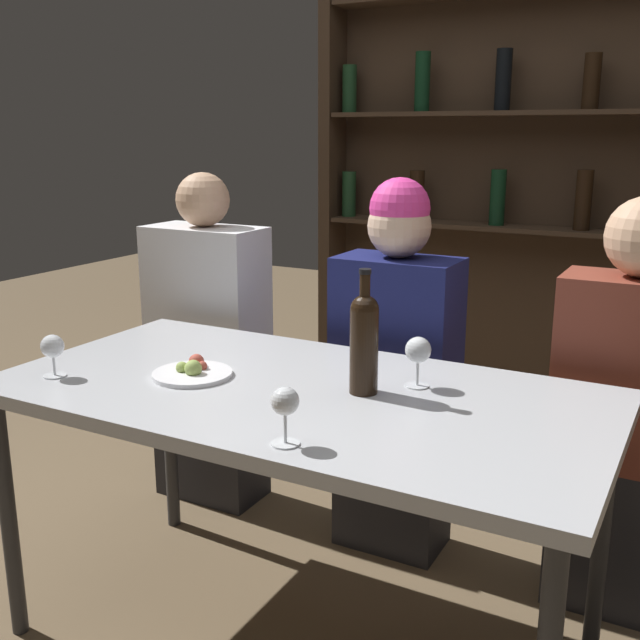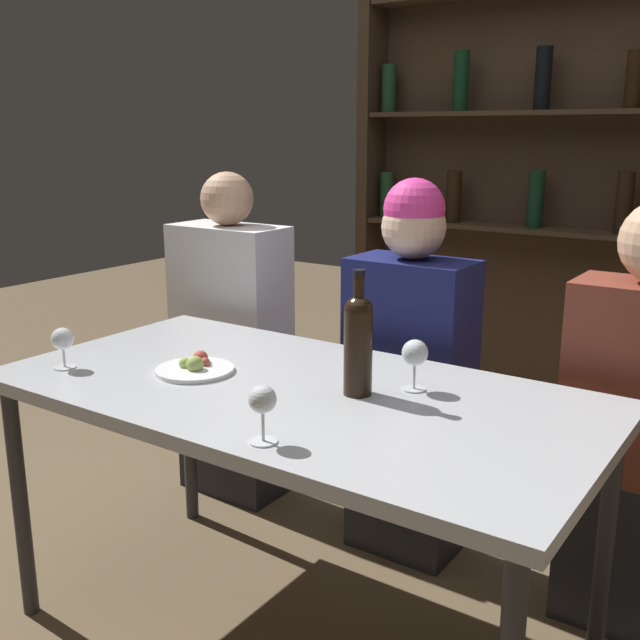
# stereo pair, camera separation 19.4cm
# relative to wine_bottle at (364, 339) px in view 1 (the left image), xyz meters

# --- Properties ---
(ground_plane) EXTENTS (10.00, 10.00, 0.00)m
(ground_plane) POSITION_rel_wine_bottle_xyz_m (-0.16, -0.05, -0.88)
(ground_plane) COLOR brown
(dining_table) EXTENTS (1.54, 0.79, 0.74)m
(dining_table) POSITION_rel_wine_bottle_xyz_m (-0.16, -0.05, -0.20)
(dining_table) COLOR #B7BABF
(dining_table) RESTS_ON ground_plane
(wine_rack_wall) EXTENTS (1.69, 0.21, 2.19)m
(wine_rack_wall) POSITION_rel_wine_bottle_xyz_m (-0.16, 1.75, 0.26)
(wine_rack_wall) COLOR #38281C
(wine_rack_wall) RESTS_ON ground_plane
(wine_bottle) EXTENTS (0.07, 0.07, 0.31)m
(wine_bottle) POSITION_rel_wine_bottle_xyz_m (0.00, 0.00, 0.00)
(wine_bottle) COLOR black
(wine_bottle) RESTS_ON dining_table
(wine_glass_0) EXTENTS (0.06, 0.06, 0.11)m
(wine_glass_0) POSITION_rel_wine_bottle_xyz_m (-0.77, -0.27, -0.06)
(wine_glass_0) COLOR silver
(wine_glass_0) RESTS_ON dining_table
(wine_glass_1) EXTENTS (0.06, 0.06, 0.12)m
(wine_glass_1) POSITION_rel_wine_bottle_xyz_m (-0.01, -0.36, -0.05)
(wine_glass_1) COLOR silver
(wine_glass_1) RESTS_ON dining_table
(wine_glass_2) EXTENTS (0.07, 0.07, 0.13)m
(wine_glass_2) POSITION_rel_wine_bottle_xyz_m (0.10, 0.11, -0.05)
(wine_glass_2) COLOR silver
(wine_glass_2) RESTS_ON dining_table
(food_plate_0) EXTENTS (0.21, 0.21, 0.05)m
(food_plate_0) POSITION_rel_wine_bottle_xyz_m (-0.45, -0.10, -0.13)
(food_plate_0) COLOR white
(food_plate_0) RESTS_ON dining_table
(seated_person_left) EXTENTS (0.43, 0.22, 1.23)m
(seated_person_left) POSITION_rel_wine_bottle_xyz_m (-0.89, 0.55, -0.30)
(seated_person_left) COLOR #26262B
(seated_person_left) RESTS_ON ground_plane
(seated_person_center) EXTENTS (0.38, 0.22, 1.23)m
(seated_person_center) POSITION_rel_wine_bottle_xyz_m (-0.14, 0.55, -0.28)
(seated_person_center) COLOR #26262B
(seated_person_center) RESTS_ON ground_plane
(seated_person_right) EXTENTS (0.40, 0.22, 1.20)m
(seated_person_right) POSITION_rel_wine_bottle_xyz_m (0.56, 0.55, -0.31)
(seated_person_right) COLOR #26262B
(seated_person_right) RESTS_ON ground_plane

